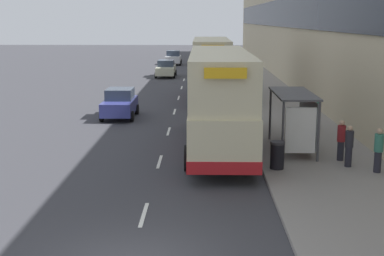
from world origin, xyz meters
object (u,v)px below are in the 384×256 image
object	(u,v)px
double_decker_bus_near	(219,98)
litter_bin	(277,155)
pedestrian_1	(316,112)
bus_shelter	(298,111)
double_decker_bus_ahead	(211,67)
pedestrian_at_shelter	(378,150)
pedestrian_3	(341,140)
car_0	(173,58)
car_1	(120,103)
pedestrian_2	(349,146)
car_3	(166,69)
car_2	(204,61)

from	to	relation	value
double_decker_bus_near	litter_bin	world-z (taller)	double_decker_bus_near
pedestrian_1	bus_shelter	bearing A→B (deg)	-109.91
bus_shelter	double_decker_bus_ahead	size ratio (longest dim) A/B	0.39
pedestrian_at_shelter	pedestrian_3	bearing A→B (deg)	118.72
car_0	car_1	world-z (taller)	car_0
double_decker_bus_near	double_decker_bus_ahead	world-z (taller)	same
pedestrian_3	car_1	bearing A→B (deg)	135.86
bus_shelter	pedestrian_3	size ratio (longest dim) A/B	2.58
pedestrian_2	litter_bin	size ratio (longest dim) A/B	1.52
car_3	pedestrian_2	distance (m)	34.94
car_2	car_3	distance (m)	10.28
pedestrian_at_shelter	litter_bin	bearing A→B (deg)	173.39
car_2	litter_bin	distance (m)	43.67
bus_shelter	car_0	size ratio (longest dim) A/B	1.05
pedestrian_at_shelter	car_0	bearing A→B (deg)	101.63
bus_shelter	car_3	size ratio (longest dim) A/B	0.93
bus_shelter	car_2	size ratio (longest dim) A/B	1.07
car_3	litter_bin	world-z (taller)	car_3
double_decker_bus_ahead	pedestrian_1	world-z (taller)	double_decker_bus_ahead
bus_shelter	pedestrian_at_shelter	size ratio (longest dim) A/B	2.54
car_0	pedestrian_3	bearing A→B (deg)	100.96
car_0	car_1	bearing A→B (deg)	88.22
car_0	pedestrian_2	world-z (taller)	car_0
car_3	car_2	bearing A→B (deg)	-111.72
car_0	litter_bin	world-z (taller)	car_0
double_decker_bus_ahead	pedestrian_at_shelter	size ratio (longest dim) A/B	6.49
pedestrian_2	pedestrian_3	bearing A→B (deg)	93.76
double_decker_bus_near	car_3	size ratio (longest dim) A/B	2.54
double_decker_bus_near	double_decker_bus_ahead	bearing A→B (deg)	90.38
pedestrian_1	pedestrian_3	distance (m)	6.58
car_1	pedestrian_2	xyz separation A→B (m)	(10.41, -10.98, 0.12)
car_1	car_2	bearing A→B (deg)	-98.82
car_1	litter_bin	xyz separation A→B (m)	(7.65, -11.32, -0.17)
double_decker_bus_ahead	pedestrian_3	world-z (taller)	double_decker_bus_ahead
pedestrian_3	car_2	bearing A→B (deg)	97.19
double_decker_bus_near	car_1	xyz separation A→B (m)	(-5.57, 7.65, -1.45)
car_2	pedestrian_3	size ratio (longest dim) A/B	2.40
pedestrian_at_shelter	car_2	bearing A→B (deg)	98.11
car_3	pedestrian_2	world-z (taller)	pedestrian_2
litter_bin	pedestrian_at_shelter	bearing A→B (deg)	-6.61
litter_bin	car_3	bearing A→B (deg)	100.73
pedestrian_at_shelter	litter_bin	distance (m)	3.67
double_decker_bus_ahead	litter_bin	distance (m)	19.21
bus_shelter	litter_bin	size ratio (longest dim) A/B	4.00
pedestrian_at_shelter	litter_bin	world-z (taller)	pedestrian_at_shelter
car_1	pedestrian_1	bearing A→B (deg)	162.06
car_2	pedestrian_at_shelter	xyz separation A→B (m)	(6.27, -44.01, 0.12)
double_decker_bus_ahead	pedestrian_at_shelter	bearing A→B (deg)	-73.37
bus_shelter	car_1	world-z (taller)	bus_shelter
car_1	pedestrian_1	distance (m)	11.27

